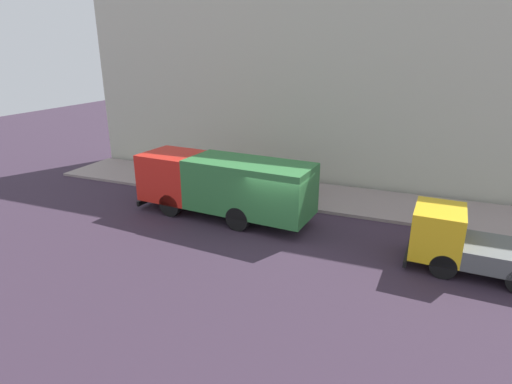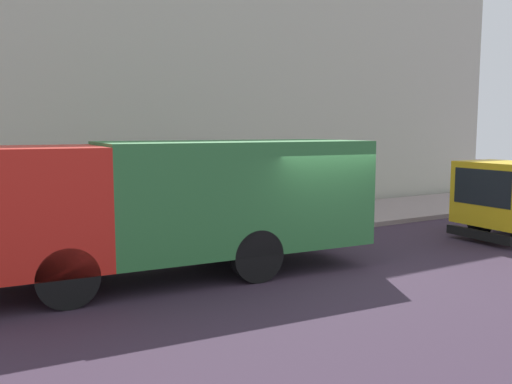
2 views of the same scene
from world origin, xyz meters
The scene contains 8 objects.
ground centered at (0.00, 0.00, 0.00)m, with size 80.00×80.00×0.00m, color #362738.
sidewalk centered at (5.05, 0.00, 0.07)m, with size 4.10×30.00×0.15m, color gray.
building_facade centered at (7.60, 0.00, 5.82)m, with size 0.50×30.00×11.64m, color beige.
large_utility_truck centered at (0.90, 2.94, 1.61)m, with size 3.06×8.50×2.78m.
small_flatbed_truck centered at (-0.31, -7.27, 1.01)m, with size 2.35×5.40×2.15m.
pedestrian_walking centered at (4.60, 2.15, 1.09)m, with size 0.41×0.41×1.76m.
pedestrian_standing centered at (5.41, -0.20, 1.04)m, with size 0.47×0.47×1.66m.
street_sign_post centered at (3.46, 3.85, 1.51)m, with size 0.44×0.08×2.28m.
Camera 1 is at (-15.17, -5.27, 7.42)m, focal length 29.27 mm.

